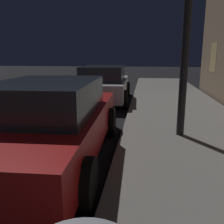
% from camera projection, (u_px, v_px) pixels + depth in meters
% --- Properties ---
extents(car_red, '(2.17, 4.64, 1.43)m').
position_uv_depth(car_red, '(50.00, 121.00, 4.34)').
color(car_red, maroon).
rests_on(car_red, ground).
extents(car_silver, '(2.13, 4.33, 1.43)m').
position_uv_depth(car_silver, '(104.00, 84.00, 9.89)').
color(car_silver, '#B7B7BF').
rests_on(car_silver, ground).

